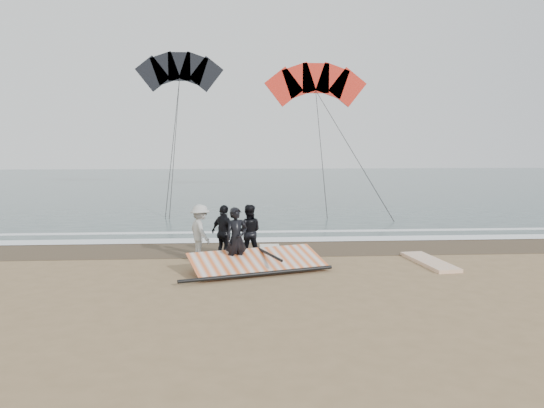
{
  "coord_description": "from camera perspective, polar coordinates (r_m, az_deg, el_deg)",
  "views": [
    {
      "loc": [
        -1.25,
        -12.18,
        3.31
      ],
      "look_at": [
        -0.24,
        3.0,
        1.6
      ],
      "focal_mm": 35.0,
      "sensor_mm": 36.0,
      "label": 1
    }
  ],
  "objects": [
    {
      "name": "kite_dark",
      "position": [
        39.27,
        -9.93,
        13.59
      ],
      "size": [
        6.84,
        7.86,
        17.44
      ],
      "color": "black",
      "rests_on": "ground"
    },
    {
      "name": "sea",
      "position": [
        45.32,
        -2.23,
        2.24
      ],
      "size": [
        120.0,
        54.0,
        0.02
      ],
      "primitive_type": "cube",
      "color": "#233838",
      "rests_on": "ground"
    },
    {
      "name": "board_cream",
      "position": [
        16.13,
        -0.03,
        -5.25
      ],
      "size": [
        0.64,
        2.35,
        0.1
      ],
      "primitive_type": "cube",
      "rotation": [
        0.0,
        0.0,
        0.01
      ],
      "color": "silver",
      "rests_on": "ground"
    },
    {
      "name": "sail_rig",
      "position": [
        14.15,
        -1.86,
        -6.32
      ],
      "size": [
        3.9,
        2.69,
        0.49
      ],
      "color": "black",
      "rests_on": "ground"
    },
    {
      "name": "board_white",
      "position": [
        15.55,
        16.58,
        -5.97
      ],
      "size": [
        0.93,
        2.47,
        0.1
      ],
      "primitive_type": "cube",
      "rotation": [
        0.0,
        0.0,
        0.11
      ],
      "color": "silver",
      "rests_on": "ground"
    },
    {
      "name": "wet_sand",
      "position": [
        17.05,
        0.47,
        -4.76
      ],
      "size": [
        120.0,
        2.8,
        0.01
      ],
      "primitive_type": "cube",
      "color": "#4C3D2B",
      "rests_on": "ground"
    },
    {
      "name": "foam_near",
      "position": [
        18.42,
        0.14,
        -3.85
      ],
      "size": [
        120.0,
        0.9,
        0.01
      ],
      "primitive_type": "cube",
      "color": "white",
      "rests_on": "sea"
    },
    {
      "name": "trio_cluster",
      "position": [
        15.38,
        -5.4,
        -3.02
      ],
      "size": [
        2.3,
        1.36,
        1.6
      ],
      "color": "black",
      "rests_on": "ground"
    },
    {
      "name": "foam_far",
      "position": [
        20.09,
        -0.19,
        -2.99
      ],
      "size": [
        120.0,
        0.45,
        0.01
      ],
      "primitive_type": "cube",
      "color": "white",
      "rests_on": "sea"
    },
    {
      "name": "ground",
      "position": [
        12.69,
        2.01,
        -8.72
      ],
      "size": [
        120.0,
        120.0,
        0.0
      ],
      "primitive_type": "plane",
      "color": "#8C704C",
      "rests_on": "ground"
    },
    {
      "name": "kite_red",
      "position": [
        36.8,
        4.74,
        12.43
      ],
      "size": [
        7.82,
        7.28,
        15.97
      ],
      "color": "red",
      "rests_on": "ground"
    },
    {
      "name": "man_main",
      "position": [
        14.05,
        -3.84,
        -3.75
      ],
      "size": [
        0.71,
        0.6,
        1.67
      ],
      "primitive_type": "imported",
      "rotation": [
        0.0,
        0.0,
        0.39
      ],
      "color": "black",
      "rests_on": "ground"
    }
  ]
}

